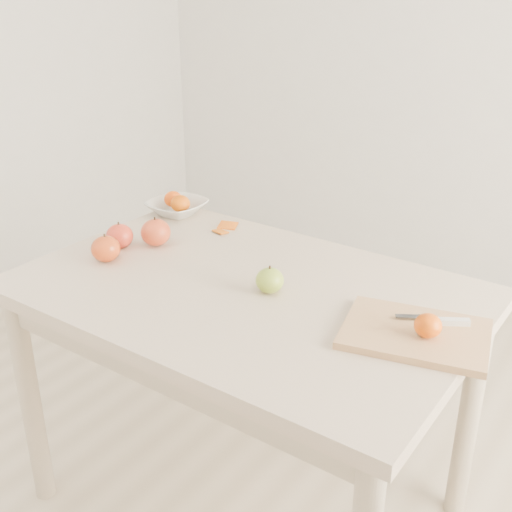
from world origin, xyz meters
The scene contains 14 objects.
ground centered at (0.00, 0.00, 0.00)m, with size 3.50×3.50×0.00m, color #C6B293.
table centered at (0.00, 0.00, 0.65)m, with size 1.20×0.80×0.75m.
cutting_board centered at (0.47, 0.02, 0.76)m, with size 0.32×0.24×0.02m, color tan.
board_tangerine centered at (0.50, 0.01, 0.80)m, with size 0.06×0.06×0.05m, color #CC5C07.
fruit_bowl centered at (-0.52, 0.31, 0.77)m, with size 0.19×0.19×0.05m, color silver.
bowl_tangerine_near centered at (-0.54, 0.32, 0.80)m, with size 0.06×0.06×0.05m, color #E43D08.
bowl_tangerine_far centered at (-0.49, 0.30, 0.80)m, with size 0.07×0.07×0.06m, color #D94E07.
orange_peel_a centered at (-0.30, 0.31, 0.75)m, with size 0.06×0.04×0.00m, color orange.
orange_peel_b centered at (-0.29, 0.26, 0.75)m, with size 0.04×0.04×0.00m, color #CC5D0E.
paring_knife centered at (0.51, 0.09, 0.78)m, with size 0.16×0.09×0.01m.
apple_green centered at (0.07, 0.01, 0.78)m, with size 0.07×0.07×0.07m, color #63971B.
apple_red_d centered at (-0.46, -0.01, 0.79)m, with size 0.08×0.08×0.07m, color maroon.
apple_red_b centered at (-0.42, -0.10, 0.79)m, with size 0.08×0.08×0.08m, color #9D1E0E.
apple_red_a centered at (-0.39, 0.07, 0.79)m, with size 0.09×0.09×0.08m, color maroon.
Camera 1 is at (0.90, -1.22, 1.52)m, focal length 45.00 mm.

